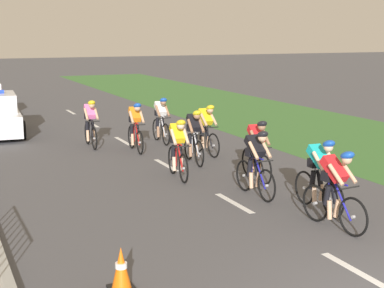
{
  "coord_description": "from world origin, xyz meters",
  "views": [
    {
      "loc": [
        -5.76,
        -5.16,
        3.62
      ],
      "look_at": [
        -0.42,
        6.91,
        1.1
      ],
      "focal_mm": 55.21,
      "sensor_mm": 36.0,
      "label": 1
    }
  ],
  "objects": [
    {
      "name": "grass_verge",
      "position": [
        7.46,
        14.0,
        0.0
      ],
      "size": [
        7.0,
        60.0,
        0.01
      ],
      "primitive_type": "cube",
      "color": "#3D7033",
      "rests_on": "ground"
    },
    {
      "name": "cyclist_seventh",
      "position": [
        1.61,
        10.47,
        0.79
      ],
      "size": [
        0.43,
        1.72,
        1.56
      ],
      "color": "black",
      "rests_on": "ground"
    },
    {
      "name": "cyclist_third",
      "position": [
        0.68,
        5.9,
        0.79
      ],
      "size": [
        0.42,
        1.72,
        1.56
      ],
      "color": "black",
      "rests_on": "ground"
    },
    {
      "name": "cyclist_fourth",
      "position": [
        1.44,
        7.18,
        0.79
      ],
      "size": [
        0.45,
        1.72,
        1.56
      ],
      "color": "black",
      "rests_on": "ground"
    },
    {
      "name": "lane_markings_centre",
      "position": [
        0.0,
        9.63,
        0.0
      ],
      "size": [
        0.14,
        25.6,
        0.01
      ],
      "color": "white",
      "rests_on": "ground"
    },
    {
      "name": "cyclist_eighth",
      "position": [
        -0.15,
        11.78,
        0.79
      ],
      "size": [
        0.43,
        1.72,
        1.56
      ],
      "color": "black",
      "rests_on": "ground"
    },
    {
      "name": "cyclist_tenth",
      "position": [
        1.07,
        12.79,
        0.79
      ],
      "size": [
        0.43,
        1.72,
        1.56
      ],
      "color": "black",
      "rests_on": "ground"
    },
    {
      "name": "cyclist_second",
      "position": [
        1.32,
        4.43,
        0.79
      ],
      "size": [
        0.42,
        1.72,
        1.56
      ],
      "color": "black",
      "rests_on": "ground"
    },
    {
      "name": "cyclist_ninth",
      "position": [
        -1.24,
        13.01,
        0.79
      ],
      "size": [
        0.42,
        1.72,
        1.56
      ],
      "color": "black",
      "rests_on": "ground"
    },
    {
      "name": "cyclist_sixth",
      "position": [
        0.8,
        9.53,
        0.79
      ],
      "size": [
        0.45,
        1.72,
        1.56
      ],
      "color": "black",
      "rests_on": "ground"
    },
    {
      "name": "cyclist_fifth",
      "position": [
        -0.26,
        8.13,
        0.79
      ],
      "size": [
        0.45,
        1.72,
        1.56
      ],
      "color": "black",
      "rests_on": "ground"
    },
    {
      "name": "traffic_cone_near",
      "position": [
        -3.49,
        2.44,
        0.31
      ],
      "size": [
        0.36,
        0.36,
        0.64
      ],
      "color": "black",
      "rests_on": "ground"
    },
    {
      "name": "cyclist_lead",
      "position": [
        0.91,
        3.39,
        0.79
      ],
      "size": [
        0.45,
        1.72,
        1.56
      ],
      "color": "black",
      "rests_on": "ground"
    }
  ]
}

